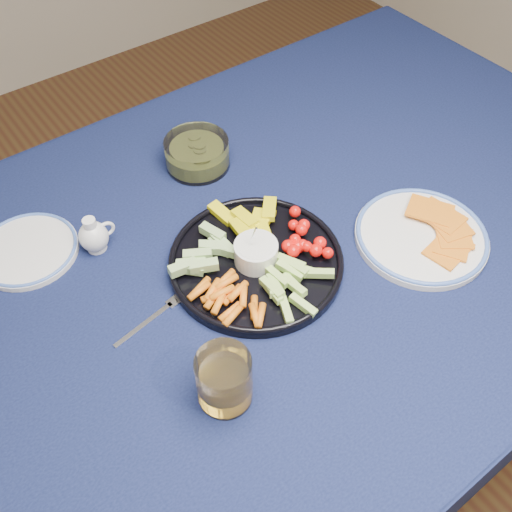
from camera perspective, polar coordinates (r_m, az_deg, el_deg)
dining_table at (r=1.16m, az=1.93°, el=-0.91°), size 1.67×1.07×0.75m
crudite_platter at (r=1.03m, az=-0.13°, el=-0.31°), size 0.32×0.32×0.10m
creamer_pitcher at (r=1.09m, az=-15.89°, el=1.94°), size 0.07×0.05×0.08m
pickle_bowl at (r=1.23m, az=-5.90°, el=10.06°), size 0.14×0.14×0.06m
cheese_plate at (r=1.12m, az=16.23°, el=2.06°), size 0.25×0.25×0.03m
juice_tumbler at (r=0.87m, az=-3.17°, el=-12.43°), size 0.08×0.08×0.10m
fork_left at (r=0.99m, az=-10.05°, el=-5.94°), size 0.15×0.04×0.00m
fork_right at (r=1.10m, az=17.63°, el=-0.63°), size 0.14×0.10×0.00m
side_plate_extra at (r=1.14m, az=-21.90°, el=0.59°), size 0.19×0.19×0.02m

